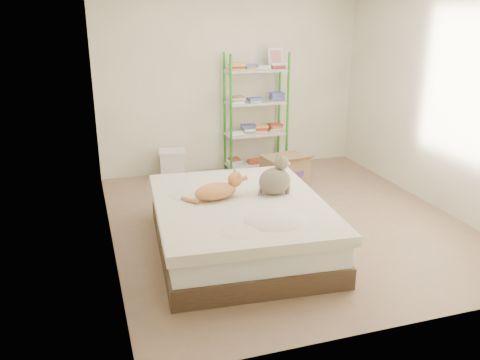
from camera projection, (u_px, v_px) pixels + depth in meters
name	position (u px, v px, depth m)	size (l,w,h in m)	color
room	(289.00, 107.00, 5.31)	(3.81, 4.21, 2.61)	#927059
bed	(240.00, 225.00, 5.00)	(1.76, 2.13, 0.51)	#4C3C27
orange_cat	(215.00, 189.00, 4.94)	(0.51, 0.27, 0.21)	#CE8F49
grey_cat	(275.00, 175.00, 5.04)	(0.29, 0.35, 0.40)	slate
shelf_unit	(256.00, 113.00, 7.24)	(0.88, 0.36, 1.74)	#2A9125
cardboard_box	(285.00, 170.00, 6.87)	(0.60, 0.59, 0.44)	#A37A4E
white_bin	(172.00, 164.00, 7.06)	(0.40, 0.37, 0.41)	white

